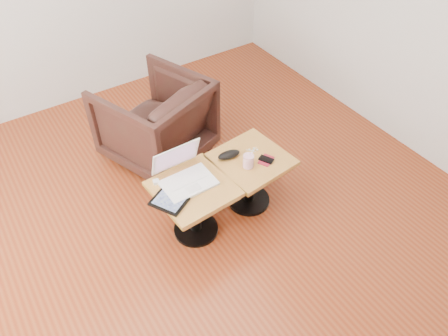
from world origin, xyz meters
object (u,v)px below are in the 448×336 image
striped_cup (248,161)px  armchair (155,120)px  side_table_right (250,170)px  laptop (184,175)px  side_table_left (194,199)px

striped_cup → armchair: (-0.26, 0.97, -0.15)m
side_table_right → laptop: bearing=166.1°
side_table_left → laptop: laptop is taller
side_table_right → laptop: 0.54m
striped_cup → side_table_right: bearing=40.5°
side_table_right → laptop: laptop is taller
laptop → striped_cup: 0.46m
side_table_right → armchair: armchair is taller
side_table_right → armchair: bearing=103.8°
side_table_left → side_table_right: (0.50, 0.02, 0.00)m
side_table_right → armchair: size_ratio=0.70×
side_table_right → laptop: size_ratio=1.56×
side_table_right → laptop: (-0.51, 0.07, 0.16)m
side_table_left → armchair: bearing=75.7°
side_table_left → striped_cup: 0.47m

